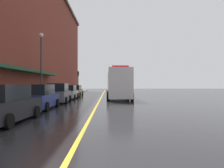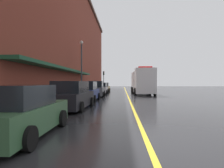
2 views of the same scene
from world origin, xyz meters
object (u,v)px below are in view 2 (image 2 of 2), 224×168
Objects in this scene: parked_car_3 at (96,89)px; traffic_light_near at (104,77)px; parked_car_4 at (101,89)px; parked_car_2 at (87,92)px; parked_car_1 at (72,96)px; parked_car_5 at (104,88)px; parking_meter_1 at (94,86)px; street_lamp_left at (82,62)px; parking_meter_0 at (95,86)px; parking_meter_2 at (45,93)px; box_truck at (142,82)px; parked_car_0 at (19,112)px.

parked_car_3 is 0.97× the size of traffic_light_near.
parked_car_2 is at bearing 179.20° from parked_car_4.
parked_car_1 is at bearing 178.22° from parked_car_3.
parked_car_1 is 1.14× the size of parked_car_5.
parking_meter_1 is (-1.38, -3.14, 0.28)m from parked_car_5.
parked_car_4 is 5.87m from parked_car_5.
street_lamp_left is at bearing 169.85° from parked_car_5.
parking_meter_2 is at bearing -90.00° from parking_meter_0.
parking_meter_1 is at bearing 5.49° from parked_car_2.
parked_car_4 is 6.16m from box_truck.
parking_meter_1 is 15.86m from traffic_light_near.
parked_car_5 is (-0.05, 11.30, -0.09)m from parked_car_3.
parking_meter_2 is 0.19× the size of street_lamp_left.
parked_car_3 is 4.26m from street_lamp_left.
street_lamp_left is at bearing 11.45° from parked_car_1.
parked_car_0 reaches higher than parking_meter_2.
parking_meter_2 is at bearing -87.37° from street_lamp_left.
parked_car_0 is 0.99× the size of traffic_light_near.
box_truck is at bearing -18.91° from parked_car_1.
traffic_light_near reaches higher than parked_car_3.
parking_meter_1 is at bearing -90.22° from traffic_light_near.
traffic_light_near is at bearing 89.76° from parking_meter_0.
parking_meter_0 is at bearing 90.00° from parking_meter_2.
parking_meter_1 is 19.97m from parking_meter_2.
parked_car_5 is at bearing -0.31° from parked_car_2.
street_lamp_left reaches higher than parked_car_3.
parked_car_1 is 34.96m from traffic_light_near.
parking_meter_1 and parking_meter_2 have the same top height.
parking_meter_0 is at bearing 145.23° from parked_car_5.
parked_car_0 is 23.02m from box_truck.
parked_car_5 is 3.22× the size of parking_meter_2.
parked_car_5 is 10.87m from street_lamp_left.
traffic_light_near is at bearing -159.13° from box_truck.
traffic_light_near reaches higher than parked_car_2.
street_lamp_left is at bearing -94.22° from parking_meter_0.
parked_car_0 is at bearing -75.68° from parking_meter_2.
parking_meter_1 is (-7.54, 3.19, -0.74)m from box_truck.
parking_meter_2 is (-1.38, -23.12, 0.28)m from parked_car_5.
parking_meter_2 is (-1.37, 5.37, 0.29)m from parked_car_0.
parked_car_0 is at bearing -86.90° from parking_meter_1.
parked_car_2 is 13.65m from parking_meter_1.
parking_meter_2 is 0.31× the size of traffic_light_near.
parked_car_4 is (0.08, 16.41, -0.06)m from parked_car_1.
box_truck is 7.07× the size of parking_meter_1.
parked_car_5 is at bearing 2.18° from parked_car_1.
parking_meter_2 is (0.00, -19.97, 0.00)m from parking_meter_1.
parking_meter_1 is (-1.41, 19.14, 0.22)m from parked_car_1.
traffic_light_near is at bearing 4.26° from parked_car_4.
street_lamp_left is (-2.01, 12.23, 3.56)m from parked_car_1.
parked_car_5 is at bearing -0.38° from parked_car_0.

